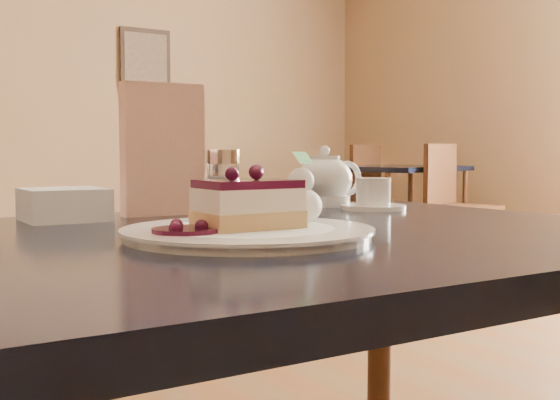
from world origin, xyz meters
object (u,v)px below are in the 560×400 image
main_table (229,294)px  cheesecake_slice (248,205)px  dessert_plate (248,234)px  bg_table_far_right (399,248)px  tea_set (334,184)px

main_table → cheesecake_slice: size_ratio=9.99×
dessert_plate → cheesecake_slice: 0.03m
main_table → bg_table_far_right: bearing=45.8°
bg_table_far_right → main_table: bearing=-149.4°
cheesecake_slice → main_table: bearing=90.0°
cheesecake_slice → tea_set: (0.38, 0.33, 0.00)m
tea_set → bg_table_far_right: 4.28m
tea_set → bg_table_far_right: size_ratio=0.13×
dessert_plate → cheesecake_slice: (0.00, -0.00, 0.03)m
dessert_plate → bg_table_far_right: size_ratio=0.17×
cheesecake_slice → bg_table_far_right: size_ratio=0.07×
dessert_plate → cheesecake_slice: cheesecake_slice is taller
main_table → tea_set: 0.48m
dessert_plate → bg_table_far_right: 4.77m
cheesecake_slice → tea_set: 0.50m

